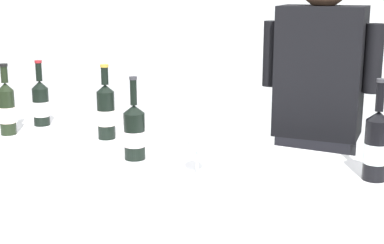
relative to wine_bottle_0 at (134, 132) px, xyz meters
The scene contains 8 objects.
wall_back 2.74m from the wine_bottle_0, 82.70° to the left, with size 8.00×0.10×2.80m, color silver.
wine_bottle_0 is the anchor object (origin of this frame).
wine_bottle_1 0.74m from the wine_bottle_0, 160.17° to the left, with size 0.08×0.08×0.32m.
wine_bottle_3 0.34m from the wine_bottle_0, 144.46° to the left, with size 0.08×0.08×0.33m.
wine_bottle_4 0.72m from the wine_bottle_0, behind, with size 0.07×0.07×0.32m.
wine_bottle_5 0.90m from the wine_bottle_0, 11.56° to the left, with size 0.08×0.08×0.36m.
wine_glass 0.32m from the wine_bottle_0, 13.91° to the right, with size 0.08×0.08×0.20m.
person_server 0.95m from the wine_bottle_0, 56.47° to the left, with size 0.54×0.27×1.71m.
Camera 1 is at (0.83, -1.89, 1.59)m, focal length 53.02 mm.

